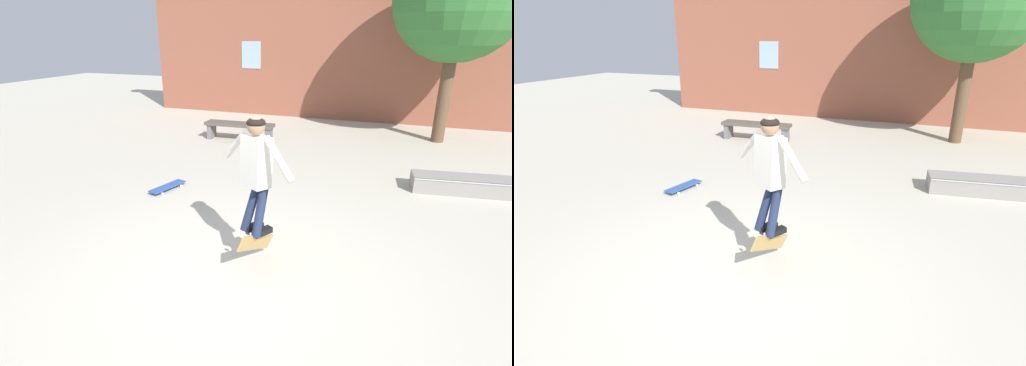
% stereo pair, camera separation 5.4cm
% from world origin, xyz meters
% --- Properties ---
extents(ground_plane, '(40.00, 40.00, 0.00)m').
position_xyz_m(ground_plane, '(0.00, 0.00, 0.00)').
color(ground_plane, beige).
extents(building_backdrop, '(14.91, 0.52, 5.63)m').
position_xyz_m(building_backdrop, '(0.00, 9.97, 2.35)').
color(building_backdrop, '#93513D').
rests_on(building_backdrop, ground_plane).
extents(park_bench, '(1.93, 0.54, 0.48)m').
position_xyz_m(park_bench, '(-2.39, 6.13, 0.36)').
color(park_bench, brown).
rests_on(park_bench, ground_plane).
extents(skate_ledge, '(2.25, 0.82, 0.31)m').
position_xyz_m(skate_ledge, '(3.16, 4.05, 0.15)').
color(skate_ledge, gray).
rests_on(skate_ledge, ground_plane).
extents(skater, '(1.12, 0.71, 1.44)m').
position_xyz_m(skater, '(0.21, 0.35, 1.34)').
color(skater, silver).
extents(skateboard_flipping, '(0.23, 0.85, 0.52)m').
position_xyz_m(skateboard_flipping, '(0.22, 0.32, 0.36)').
color(skateboard_flipping, '#AD894C').
extents(skateboard_resting, '(0.40, 0.81, 0.08)m').
position_xyz_m(skateboard_resting, '(-2.26, 2.24, 0.07)').
color(skateboard_resting, '#2D519E').
rests_on(skateboard_resting, ground_plane).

